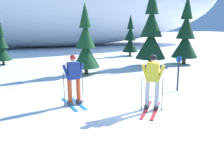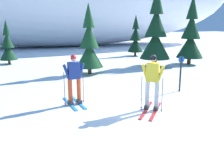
# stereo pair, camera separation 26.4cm
# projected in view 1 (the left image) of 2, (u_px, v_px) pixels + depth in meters

# --- Properties ---
(ground_plane) EXTENTS (120.00, 120.00, 0.00)m
(ground_plane) POSITION_uv_depth(u_px,v_px,m) (124.00, 106.00, 8.46)
(ground_plane) COLOR white
(skier_yellow_jacket) EXTENTS (1.45, 1.61, 1.83)m
(skier_yellow_jacket) POSITION_uv_depth(u_px,v_px,m) (152.00, 82.00, 7.86)
(skier_yellow_jacket) COLOR red
(skier_yellow_jacket) RESTS_ON ground
(skier_navy_jacket) EXTENTS (0.78, 1.63, 1.77)m
(skier_navy_jacket) POSITION_uv_depth(u_px,v_px,m) (74.00, 79.00, 8.34)
(skier_navy_jacket) COLOR #2893CC
(skier_navy_jacket) RESTS_ON ground
(pine_tree_left) EXTENTS (1.17, 1.17, 3.04)m
(pine_tree_left) POSITION_uv_depth(u_px,v_px,m) (2.00, 46.00, 16.51)
(pine_tree_left) COLOR #47301E
(pine_tree_left) RESTS_ON ground
(pine_tree_center_left) EXTENTS (1.50, 1.50, 3.89)m
(pine_tree_center_left) POSITION_uv_depth(u_px,v_px,m) (86.00, 45.00, 13.34)
(pine_tree_center_left) COLOR #47301E
(pine_tree_center_left) RESTS_ON ground
(pine_tree_center_right) EXTENTS (1.98, 1.98, 5.13)m
(pine_tree_center_right) POSITION_uv_depth(u_px,v_px,m) (151.00, 33.00, 15.80)
(pine_tree_center_right) COLOR #47301E
(pine_tree_center_right) RESTS_ON ground
(pine_tree_right) EXTENTS (1.35, 1.35, 3.50)m
(pine_tree_right) POSITION_uv_depth(u_px,v_px,m) (130.00, 39.00, 21.03)
(pine_tree_right) COLOR #47301E
(pine_tree_right) RESTS_ON ground
(pine_tree_far_right) EXTENTS (1.80, 1.80, 4.66)m
(pine_tree_far_right) POSITION_uv_depth(u_px,v_px,m) (186.00, 36.00, 16.71)
(pine_tree_far_right) COLOR #47301E
(pine_tree_far_right) RESTS_ON ground
(trail_marker_post) EXTENTS (0.28, 0.07, 1.49)m
(trail_marker_post) POSITION_uv_depth(u_px,v_px,m) (178.00, 71.00, 10.14)
(trail_marker_post) COLOR black
(trail_marker_post) RESTS_ON ground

